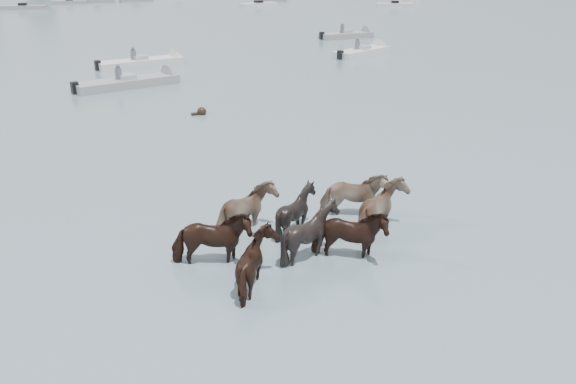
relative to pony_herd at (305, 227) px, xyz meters
name	(u,v)px	position (x,y,z in m)	size (l,w,h in m)	color
ground	(250,247)	(-1.32, 0.44, -0.53)	(400.00, 400.00, 0.00)	slate
pony_herd	(305,227)	(0.00, 0.00, 0.00)	(6.77, 4.68, 1.64)	black
swimming_pony	(201,112)	(1.11, 14.08, -0.42)	(0.72, 0.44, 0.44)	black
motorboat_b	(140,81)	(-0.28, 21.86, -0.30)	(6.48, 3.10, 1.92)	gray
motorboat_c	(152,62)	(1.60, 28.23, -0.30)	(6.34, 2.70, 1.92)	silver
motorboat_d	(368,51)	(17.41, 26.73, -0.30)	(5.85, 3.88, 1.92)	silver
motorboat_e	(354,35)	(21.03, 35.49, -0.30)	(5.42, 1.60, 1.92)	gray
distant_flotilla	(59,6)	(-1.37, 79.32, -0.27)	(104.02, 29.08, 0.93)	silver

